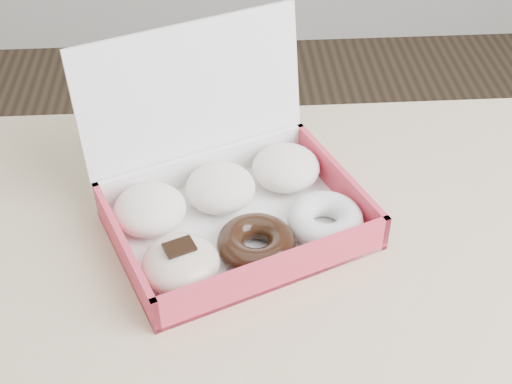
{
  "coord_description": "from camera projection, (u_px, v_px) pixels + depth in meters",
  "views": [
    {
      "loc": [
        0.09,
        -0.48,
        1.33
      ],
      "look_at": [
        0.13,
        0.13,
        0.82
      ],
      "focal_mm": 50.0,
      "sensor_mm": 36.0,
      "label": 1
    }
  ],
  "objects": [
    {
      "name": "table",
      "position": [
        148.0,
        370.0,
        0.79
      ],
      "size": [
        1.2,
        0.8,
        0.75
      ],
      "color": "tan",
      "rests_on": "ground"
    },
    {
      "name": "donut_box",
      "position": [
        229.0,
        202.0,
        0.84
      ],
      "size": [
        0.36,
        0.34,
        0.21
      ],
      "rotation": [
        0.0,
        0.0,
        0.39
      ],
      "color": "white",
      "rests_on": "table"
    }
  ]
}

